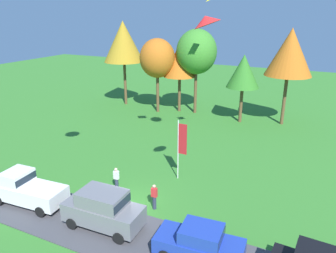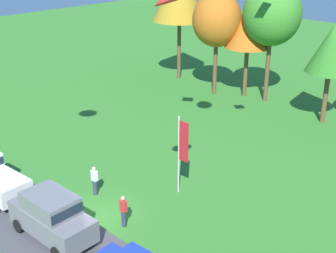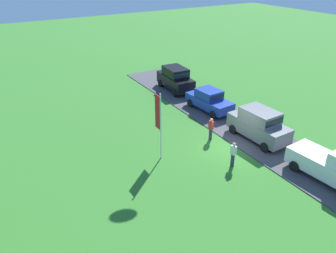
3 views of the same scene
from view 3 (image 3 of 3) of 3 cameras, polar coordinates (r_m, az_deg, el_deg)
The scene contains 9 objects.
ground_plane at distance 23.50m, azimuth 10.70°, elevation -3.33°, with size 120.00×120.00×0.00m, color #337528.
pavement_strip at distance 25.02m, azimuth 14.98°, elevation -1.74°, with size 36.00×4.40×0.06m, color #424247.
car_pickup_near_entrance at distance 21.29m, azimuth 27.05°, elevation -6.18°, with size 5.11×2.30×2.14m.
car_suv_by_flagpole at distance 24.18m, azimuth 15.54°, elevation 0.52°, with size 4.66×2.16×2.28m.
car_sedan_mid_row at distance 28.21m, azimuth 7.18°, elevation 4.71°, with size 4.52×2.21×1.84m.
car_suv_far_end at distance 32.48m, azimuth 1.30°, elevation 8.48°, with size 4.71×2.29×2.28m.
person_on_lawn at distance 23.67m, azimuth 7.47°, elevation -0.39°, with size 0.36×0.24×1.71m.
person_watching_sky at distance 20.91m, azimuth 11.28°, elevation -4.76°, with size 0.36×0.24×1.71m.
flag_banner at distance 20.53m, azimuth -1.62°, elevation 1.62°, with size 0.71×0.08×4.57m.
Camera 3 is at (-14.80, 13.92, 11.81)m, focal length 35.00 mm.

